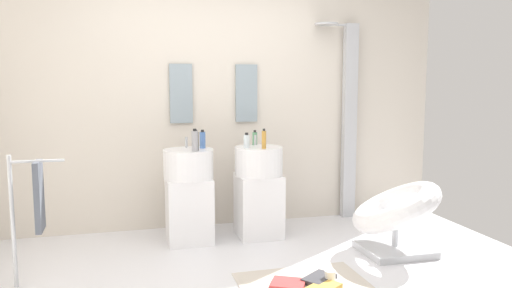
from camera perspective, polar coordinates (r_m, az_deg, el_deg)
name	(u,v)px	position (r m, az deg, el deg)	size (l,w,h in m)	color
ground_plane	(256,287)	(3.76, -0.02, -15.96)	(4.80, 3.60, 0.04)	silver
rear_partition	(213,97)	(5.07, -4.91, 5.36)	(4.80, 0.10, 2.60)	beige
pedestal_sink_left	(189,193)	(4.60, -7.64, -5.59)	(0.45, 0.45, 0.95)	white
pedestal_sink_right	(259,189)	(4.72, 0.31, -5.19)	(0.45, 0.45, 0.95)	white
vanity_mirror_left	(181,94)	(4.95, -8.52, 5.69)	(0.22, 0.03, 0.57)	#8C9EA8
vanity_mirror_right	(246,93)	(5.07, -1.10, 5.79)	(0.22, 0.03, 0.57)	#8C9EA8
shower_column	(348,117)	(5.41, 10.43, 3.04)	(0.49, 0.24, 2.05)	#B7BABF
lounge_chair	(396,213)	(4.44, 15.61, -7.54)	(1.04, 1.04, 0.65)	#B7BABF
towel_rack	(35,199)	(3.88, -23.84, -5.77)	(0.37, 0.22, 0.95)	#B7BABF
area_rug	(306,287)	(3.72, 5.74, -15.84)	(0.92, 0.75, 0.01)	beige
magazine_charcoal	(319,279)	(3.80, 7.16, -14.96)	(0.25, 0.16, 0.04)	#38383D
magazine_red	(288,284)	(3.71, 3.67, -15.56)	(0.24, 0.20, 0.03)	#B73838
coffee_mug	(330,277)	(3.78, 8.42, -14.68)	(0.08, 0.08, 0.09)	white
soap_bottle_grey	(195,141)	(4.38, -6.97, 0.36)	(0.06, 0.06, 0.20)	#99999E
soap_bottle_green	(255,138)	(4.79, -0.13, 0.65)	(0.05, 0.05, 0.14)	#59996B
soap_bottle_blue	(203,140)	(4.58, -6.10, 0.48)	(0.05, 0.05, 0.17)	#4C72B7
soap_bottle_amber	(264,139)	(4.53, 0.91, 0.53)	(0.04, 0.04, 0.18)	#C68C38
soap_bottle_black	(196,141)	(4.42, -6.86, 0.33)	(0.05, 0.05, 0.18)	black
soap_bottle_clear	(247,141)	(4.58, -1.08, 0.35)	(0.06, 0.06, 0.14)	silver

